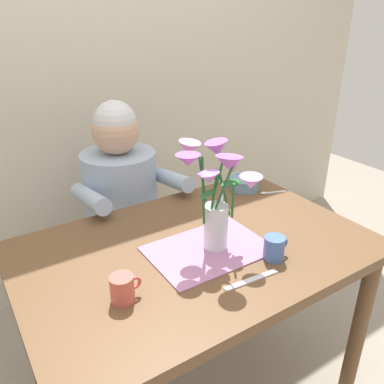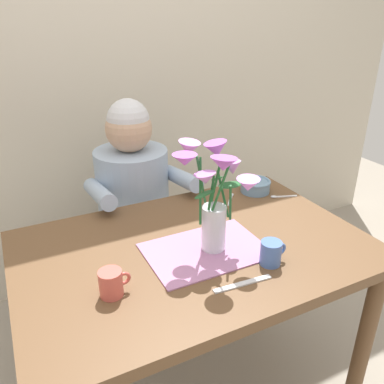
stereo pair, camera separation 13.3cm
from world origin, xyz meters
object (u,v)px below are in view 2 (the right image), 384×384
at_px(flower_vase, 214,191).
at_px(ceramic_bowl, 255,185).
at_px(seated_person, 135,216).
at_px(tea_cup, 271,253).
at_px(dinner_knife, 243,284).
at_px(coffee_cup, 111,283).

xyz_separation_m(flower_vase, ceramic_bowl, (0.40, 0.32, -0.19)).
xyz_separation_m(seated_person, tea_cup, (0.18, -0.82, 0.22)).
relative_size(ceramic_bowl, dinner_knife, 0.72).
bearing_deg(flower_vase, seated_person, 95.12).
xyz_separation_m(flower_vase, coffee_cup, (-0.37, -0.08, -0.18)).
xyz_separation_m(seated_person, ceramic_bowl, (0.46, -0.34, 0.21)).
distance_m(seated_person, flower_vase, 0.78).
xyz_separation_m(dinner_knife, coffee_cup, (-0.36, 0.13, 0.04)).
bearing_deg(tea_cup, coffee_cup, 171.04).
bearing_deg(coffee_cup, flower_vase, 11.91).
bearing_deg(flower_vase, ceramic_bowl, 38.83).
distance_m(flower_vase, tea_cup, 0.27).
bearing_deg(ceramic_bowl, seated_person, 143.40).
distance_m(flower_vase, coffee_cup, 0.42).
relative_size(tea_cup, coffee_cup, 1.00).
xyz_separation_m(ceramic_bowl, tea_cup, (-0.28, -0.48, 0.01)).
bearing_deg(seated_person, flower_vase, -85.73).
bearing_deg(flower_vase, coffee_cup, -168.09).
xyz_separation_m(seated_person, coffee_cup, (-0.31, -0.74, 0.22)).
xyz_separation_m(flower_vase, tea_cup, (0.13, -0.16, -0.18)).
height_order(flower_vase, coffee_cup, flower_vase).
bearing_deg(tea_cup, dinner_knife, -159.87).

